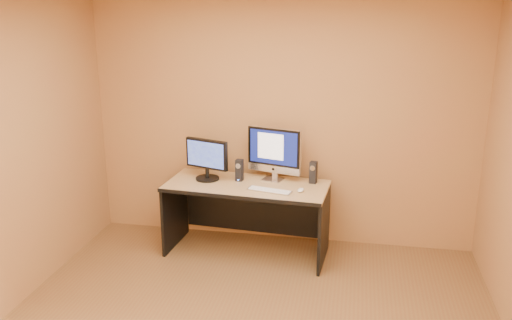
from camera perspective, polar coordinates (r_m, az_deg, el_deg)
name	(u,v)px	position (r m, az deg, el deg)	size (l,w,h in m)	color
walls	(241,183)	(3.71, -1.63, -2.46)	(4.00, 4.00, 2.60)	olive
desk	(247,219)	(5.51, -0.98, -6.22)	(1.60, 0.70, 0.74)	tan
imac	(273,154)	(5.43, 1.81, 0.64)	(0.57, 0.21, 0.55)	silver
second_monitor	(207,160)	(5.49, -5.19, 0.04)	(0.48, 0.24, 0.42)	black
speaker_left	(239,170)	(5.46, -1.76, -1.08)	(0.07, 0.07, 0.22)	black
speaker_right	(313,172)	(5.42, 6.05, -1.31)	(0.07, 0.07, 0.22)	black
keyboard	(270,190)	(5.19, 1.43, -3.22)	(0.43, 0.12, 0.02)	#B7B6BB
mouse	(301,190)	(5.19, 4.73, -3.17)	(0.06, 0.10, 0.04)	silver
cable_a	(277,177)	(5.58, 2.18, -1.83)	(0.01, 0.01, 0.22)	black
cable_b	(271,176)	(5.63, 1.57, -1.65)	(0.01, 0.01, 0.18)	black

